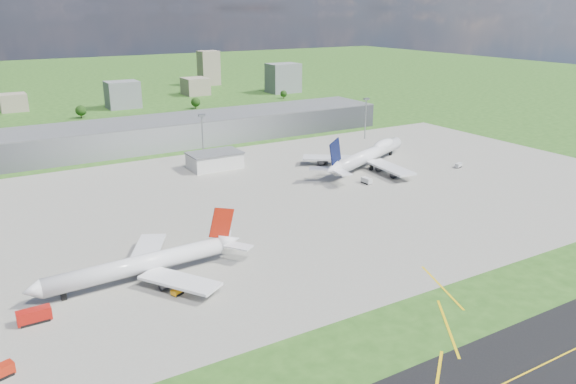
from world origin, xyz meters
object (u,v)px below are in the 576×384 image
tug_yellow (178,292)px  van_white_near (366,181)px  airliner_blue_quad (369,155)px  crash_tender (0,372)px  van_white_far (459,165)px  fire_truck (34,316)px  airliner_red_twin (145,264)px

tug_yellow → van_white_near: van_white_near is taller
airliner_blue_quad → crash_tender: (-183.26, -98.39, -4.42)m
crash_tender → van_white_far: crash_tender is taller
tug_yellow → airliner_blue_quad: bearing=7.6°
van_white_near → crash_tender: bearing=111.3°
fire_truck → tug_yellow: fire_truck is taller
tug_yellow → van_white_far: (173.62, 55.07, 0.27)m
fire_truck → van_white_near: 161.42m
airliner_blue_quad → tug_yellow: 158.49m
fire_truck → van_white_far: bearing=12.6°
airliner_red_twin → crash_tender: 53.18m
fire_truck → tug_yellow: size_ratio=2.08×
fire_truck → tug_yellow: bearing=-8.3°
fire_truck → airliner_red_twin: bearing=15.5°
tug_yellow → airliner_red_twin: bearing=84.2°
airliner_blue_quad → fire_truck: (-173.33, -76.97, -4.08)m
airliner_blue_quad → van_white_far: (38.04, -26.87, -4.76)m
airliner_red_twin → fire_truck: airliner_red_twin is taller
airliner_blue_quad → crash_tender: 208.05m
airliner_red_twin → van_white_far: airliner_red_twin is taller
van_white_far → crash_tender: bearing=-179.8°
airliner_red_twin → van_white_far: (178.28, 40.45, -3.71)m
airliner_red_twin → tug_yellow: (4.66, -14.62, -3.98)m
tug_yellow → fire_truck: bearing=149.0°
airliner_blue_quad → crash_tender: airliner_blue_quad is taller
airliner_blue_quad → van_white_far: 46.81m
crash_tender → airliner_red_twin: bearing=17.7°
airliner_blue_quad → fire_truck: 189.70m
tug_yellow → van_white_far: van_white_far is taller
fire_truck → van_white_near: (152.63, 52.54, -0.46)m
airliner_red_twin → van_white_near: 127.04m
fire_truck → crash_tender: bearing=-115.6°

